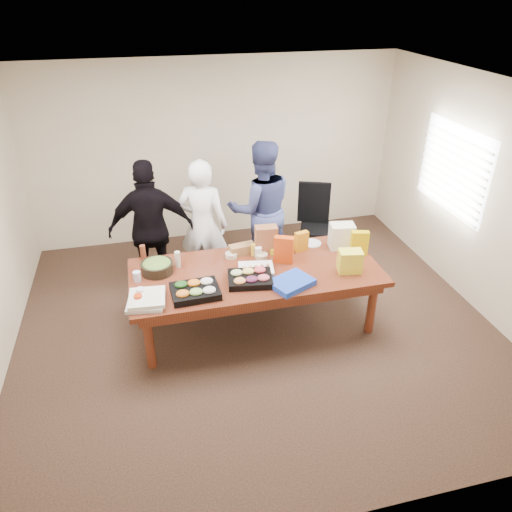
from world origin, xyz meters
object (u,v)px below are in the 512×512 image
object	(u,v)px
office_chair	(317,227)
sheet_cake	(256,270)
person_center	(203,225)
salad_bowl	(157,267)
person_right	(261,209)
conference_table	(256,298)

from	to	relation	value
office_chair	sheet_cake	distance (m)	1.80
person_center	salad_bowl	size ratio (longest dim) A/B	4.83
person_center	person_right	distance (m)	0.83
person_center	salad_bowl	distance (m)	1.02
conference_table	person_center	world-z (taller)	person_center
office_chair	person_center	bearing A→B (deg)	-150.80
person_center	salad_bowl	xyz separation A→B (m)	(-0.63, -0.80, -0.06)
conference_table	sheet_cake	xyz separation A→B (m)	(-0.01, -0.04, 0.41)
conference_table	person_center	size ratio (longest dim) A/B	1.60
sheet_cake	salad_bowl	world-z (taller)	salad_bowl
conference_table	person_right	bearing A→B (deg)	73.28
person_right	salad_bowl	world-z (taller)	person_right
salad_bowl	conference_table	bearing A→B (deg)	-11.76
office_chair	person_right	xyz separation A→B (m)	(-0.84, -0.04, 0.39)
sheet_cake	conference_table	bearing A→B (deg)	86.24
conference_table	sheet_cake	bearing A→B (deg)	-102.86
conference_table	person_center	bearing A→B (deg)	113.40
office_chair	person_center	distance (m)	1.70
conference_table	office_chair	xyz separation A→B (m)	(1.20, 1.26, 0.17)
person_center	sheet_cake	bearing A→B (deg)	133.52
conference_table	sheet_cake	size ratio (longest dim) A/B	7.29
person_right	sheet_cake	distance (m)	1.32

